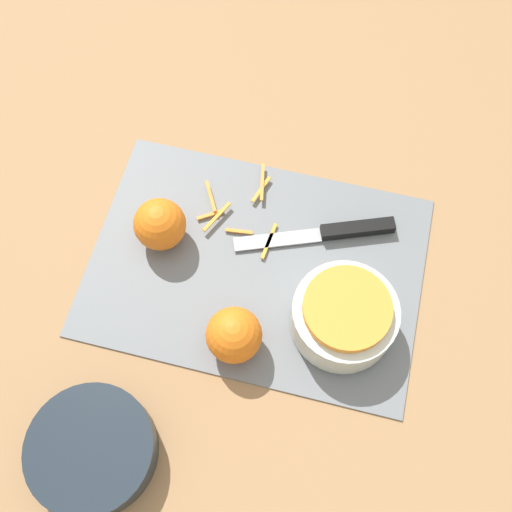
# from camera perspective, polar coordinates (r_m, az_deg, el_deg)

# --- Properties ---
(ground_plane) EXTENTS (4.00, 4.00, 0.00)m
(ground_plane) POSITION_cam_1_polar(r_m,az_deg,el_deg) (0.87, -0.00, -0.97)
(ground_plane) COLOR #9E754C
(cutting_board) EXTENTS (0.48, 0.34, 0.01)m
(cutting_board) POSITION_cam_1_polar(r_m,az_deg,el_deg) (0.87, -0.00, -0.89)
(cutting_board) COLOR slate
(cutting_board) RESTS_ON ground_plane
(bowl_speckled) EXTENTS (0.14, 0.14, 0.07)m
(bowl_speckled) POSITION_cam_1_polar(r_m,az_deg,el_deg) (0.81, 8.39, -5.66)
(bowl_speckled) COLOR silver
(bowl_speckled) RESTS_ON cutting_board
(bowl_dark) EXTENTS (0.16, 0.16, 0.05)m
(bowl_dark) POSITION_cam_1_polar(r_m,az_deg,el_deg) (0.81, -15.31, -17.38)
(bowl_dark) COLOR #1E2833
(bowl_dark) RESTS_ON ground_plane
(knife) EXTENTS (0.23, 0.11, 0.02)m
(knife) POSITION_cam_1_polar(r_m,az_deg,el_deg) (0.89, 8.18, 2.39)
(knife) COLOR black
(knife) RESTS_ON cutting_board
(orange_left) EXTENTS (0.08, 0.08, 0.08)m
(orange_left) POSITION_cam_1_polar(r_m,az_deg,el_deg) (0.86, -9.14, 2.99)
(orange_left) COLOR orange
(orange_left) RESTS_ON cutting_board
(orange_right) EXTENTS (0.08, 0.08, 0.08)m
(orange_right) POSITION_cam_1_polar(r_m,az_deg,el_deg) (0.79, -2.22, -7.51)
(orange_right) COLOR orange
(orange_right) RESTS_ON cutting_board
(peel_pile) EXTENTS (0.12, 0.15, 0.01)m
(peel_pile) POSITION_cam_1_polar(r_m,az_deg,el_deg) (0.90, -1.54, 4.51)
(peel_pile) COLOR gold
(peel_pile) RESTS_ON cutting_board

